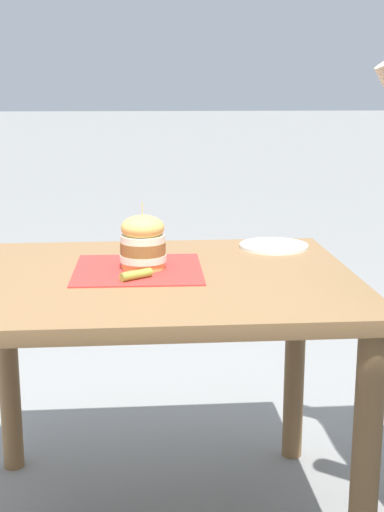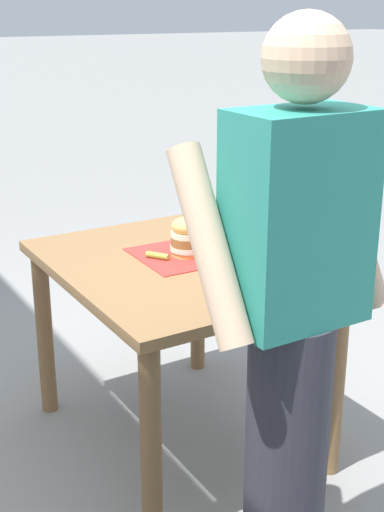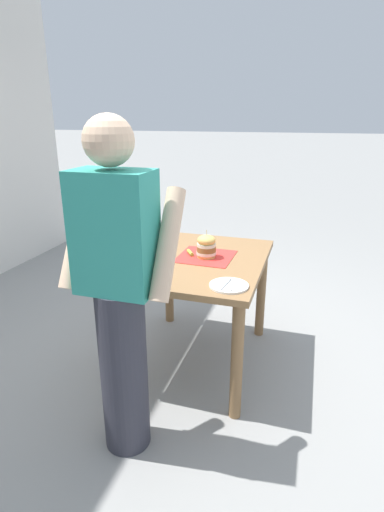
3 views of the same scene
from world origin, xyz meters
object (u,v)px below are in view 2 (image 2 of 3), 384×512
(sandwich, at_px, (187,236))
(diner_across_table, at_px, (292,323))
(pickle_spear, at_px, (158,256))
(patio_table, at_px, (179,291))
(side_plate_with_forks, at_px, (307,276))

(sandwich, bearing_deg, diner_across_table, 77.87)
(pickle_spear, relative_size, diner_across_table, 0.05)
(patio_table, bearing_deg, diner_across_table, 81.21)
(pickle_spear, distance_m, side_plate_with_forks, 0.57)
(patio_table, height_order, pickle_spear, pickle_spear)
(side_plate_with_forks, xyz_separation_m, diner_across_table, (0.44, 0.46, 0.10))
(sandwich, height_order, side_plate_with_forks, sandwich)
(side_plate_with_forks, bearing_deg, sandwich, -59.76)
(pickle_spear, bearing_deg, sandwich, 170.34)
(patio_table, xyz_separation_m, diner_across_table, (0.13, 0.84, 0.23))
(patio_table, relative_size, side_plate_with_forks, 5.00)
(sandwich, height_order, pickle_spear, sandwich)
(patio_table, distance_m, side_plate_with_forks, 0.51)
(patio_table, distance_m, diner_across_table, 0.89)
(side_plate_with_forks, bearing_deg, patio_table, -51.91)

